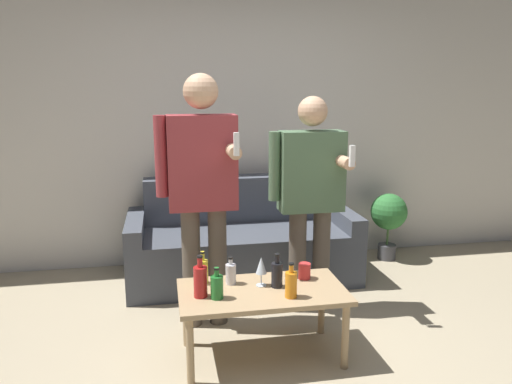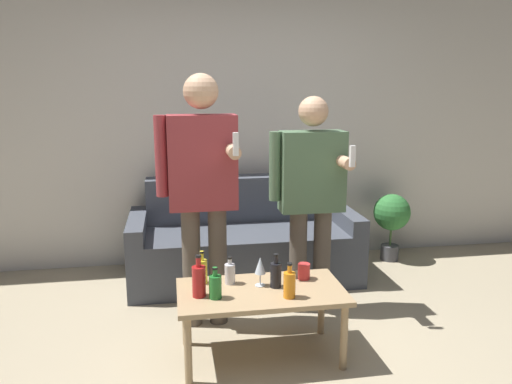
# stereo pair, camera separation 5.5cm
# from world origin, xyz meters

# --- Properties ---
(ground_plane) EXTENTS (16.00, 16.00, 0.00)m
(ground_plane) POSITION_xyz_m (0.00, 0.00, 0.00)
(ground_plane) COLOR tan
(wall_back) EXTENTS (8.00, 0.06, 2.70)m
(wall_back) POSITION_xyz_m (0.00, 2.12, 1.35)
(wall_back) COLOR silver
(wall_back) RESTS_ON ground_plane
(couch) EXTENTS (1.92, 0.84, 0.85)m
(couch) POSITION_xyz_m (0.01, 1.63, 0.31)
(couch) COLOR #474C56
(couch) RESTS_ON ground_plane
(coffee_table) EXTENTS (1.01, 0.54, 0.44)m
(coffee_table) POSITION_xyz_m (-0.08, 0.29, 0.39)
(coffee_table) COLOR tan
(coffee_table) RESTS_ON ground_plane
(bottle_orange) EXTENTS (0.07, 0.07, 0.17)m
(bottle_orange) POSITION_xyz_m (-0.25, 0.41, 0.51)
(bottle_orange) COLOR silver
(bottle_orange) RESTS_ON coffee_table
(bottle_green) EXTENTS (0.07, 0.07, 0.19)m
(bottle_green) POSITION_xyz_m (-0.36, 0.21, 0.52)
(bottle_green) COLOR #23752D
(bottle_green) RESTS_ON coffee_table
(bottle_dark) EXTENTS (0.08, 0.08, 0.25)m
(bottle_dark) POSITION_xyz_m (-0.45, 0.26, 0.54)
(bottle_dark) COLOR #B21E1E
(bottle_dark) RESTS_ON coffee_table
(bottle_yellow) EXTENTS (0.07, 0.07, 0.21)m
(bottle_yellow) POSITION_xyz_m (0.06, 0.15, 0.52)
(bottle_yellow) COLOR orange
(bottle_yellow) RESTS_ON coffee_table
(bottle_red) EXTENTS (0.07, 0.07, 0.21)m
(bottle_red) POSITION_xyz_m (0.02, 0.31, 0.52)
(bottle_red) COLOR black
(bottle_red) RESTS_ON coffee_table
(bottle_clear) EXTENTS (0.07, 0.07, 0.21)m
(bottle_clear) POSITION_xyz_m (-0.42, 0.45, 0.52)
(bottle_clear) COLOR yellow
(bottle_clear) RESTS_ON coffee_table
(wine_glass_near) EXTENTS (0.07, 0.07, 0.19)m
(wine_glass_near) POSITION_xyz_m (-0.07, 0.35, 0.57)
(wine_glass_near) COLOR silver
(wine_glass_near) RESTS_ON coffee_table
(cup_on_table) EXTENTS (0.08, 0.08, 0.10)m
(cup_on_table) POSITION_xyz_m (0.22, 0.41, 0.49)
(cup_on_table) COLOR red
(cup_on_table) RESTS_ON coffee_table
(person_standing_left) EXTENTS (0.54, 0.45, 1.72)m
(person_standing_left) POSITION_xyz_m (-0.39, 0.80, 1.01)
(person_standing_left) COLOR brown
(person_standing_left) RESTS_ON ground_plane
(person_standing_right) EXTENTS (0.54, 0.42, 1.58)m
(person_standing_right) POSITION_xyz_m (0.39, 0.89, 0.91)
(person_standing_right) COLOR brown
(person_standing_right) RESTS_ON ground_plane
(potted_plant) EXTENTS (0.34, 0.34, 0.64)m
(potted_plant) POSITION_xyz_m (1.45, 1.80, 0.43)
(potted_plant) COLOR #4C4C51
(potted_plant) RESTS_ON ground_plane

